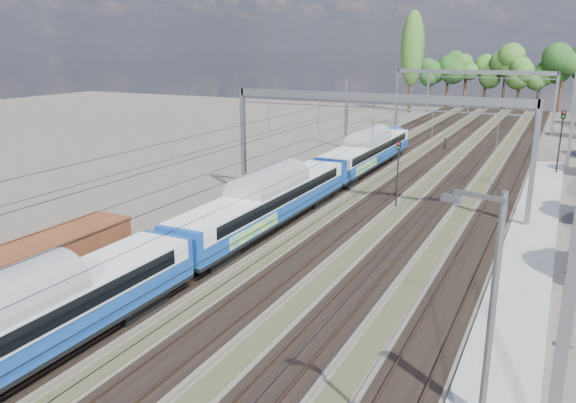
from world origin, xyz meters
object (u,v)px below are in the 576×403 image
at_px(signal_near, 398,166).
at_px(signal_far, 561,135).
at_px(lamp_post, 484,351).
at_px(freight_boxcar, 22,276).
at_px(worker, 445,144).
at_px(emu_train, 266,196).

distance_m(signal_near, signal_far, 21.23).
relative_size(signal_near, lamp_post, 0.57).
bearing_deg(freight_boxcar, worker, 80.16).
height_order(signal_near, lamp_post, lamp_post).
height_order(signal_far, lamp_post, lamp_post).
height_order(emu_train, worker, emu_train).
bearing_deg(signal_near, lamp_post, -75.55).
xyz_separation_m(emu_train, lamp_post, (16.48, -18.74, 2.41)).
height_order(emu_train, lamp_post, lamp_post).
bearing_deg(signal_near, freight_boxcar, -117.22).
bearing_deg(lamp_post, emu_train, 148.34).
bearing_deg(signal_near, worker, 88.14).
height_order(freight_boxcar, signal_near, signal_near).
xyz_separation_m(signal_far, lamp_post, (-0.90, -47.18, 0.94)).
relative_size(freight_boxcar, signal_near, 2.38).
bearing_deg(lamp_post, signal_near, 126.45).
bearing_deg(emu_train, signal_far, 58.57).
xyz_separation_m(freight_boxcar, lamp_post, (20.98, -2.97, 3.04)).
bearing_deg(freight_boxcar, signal_far, 63.67).
relative_size(emu_train, signal_near, 12.15).
bearing_deg(signal_far, emu_train, -103.32).
distance_m(emu_train, signal_far, 33.35).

